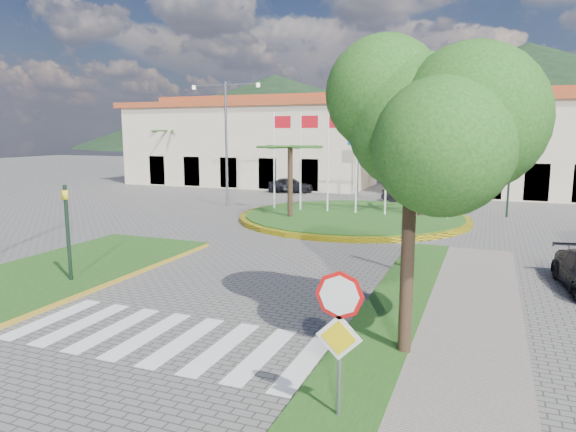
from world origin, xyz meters
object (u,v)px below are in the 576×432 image
at_px(car_dark_a, 291,185).
at_px(stop_sign, 339,323).
at_px(white_van, 273,182).
at_px(car_dark_b, 411,194).
at_px(deciduous_tree, 413,113).
at_px(roundabout_island, 353,216).

bearing_deg(car_dark_a, stop_sign, -173.76).
xyz_separation_m(white_van, car_dark_b, (12.54, -5.15, 0.10)).
relative_size(stop_sign, deciduous_tree, 0.39).
distance_m(stop_sign, deciduous_tree, 4.59).
xyz_separation_m(deciduous_tree, car_dark_b, (-3.48, 25.00, -4.54)).
bearing_deg(car_dark_a, roundabout_island, -160.11).
height_order(deciduous_tree, white_van, deciduous_tree).
height_order(stop_sign, car_dark_a, stop_sign).
distance_m(deciduous_tree, white_van, 34.46).
bearing_deg(roundabout_island, car_dark_a, 126.28).
xyz_separation_m(roundabout_island, white_van, (-10.53, 13.15, 0.35)).
bearing_deg(car_dark_b, deciduous_tree, -169.29).
bearing_deg(car_dark_a, white_van, 31.90).
xyz_separation_m(stop_sign, deciduous_tree, (0.60, 3.04, 3.38)).
relative_size(deciduous_tree, car_dark_b, 1.77).
height_order(stop_sign, white_van, stop_sign).
bearing_deg(white_van, stop_sign, -131.73).
bearing_deg(car_dark_b, roundabout_island, 168.65).
distance_m(stop_sign, car_dark_b, 28.21).
xyz_separation_m(stop_sign, white_van, (-15.42, 33.19, -1.26)).
height_order(car_dark_a, car_dark_b, car_dark_b).
xyz_separation_m(car_dark_a, car_dark_b, (10.02, -2.90, 0.02)).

